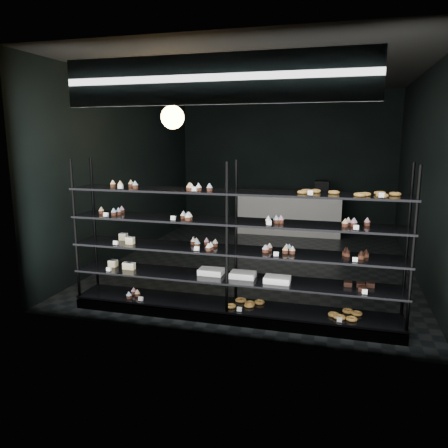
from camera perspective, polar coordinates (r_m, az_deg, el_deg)
The scene contains 5 objects.
room at distance 7.48m, azimuth 5.08°, elevation 6.82°, with size 5.01×6.01×3.20m.
display_shelf at distance 5.28m, azimuth 0.70°, elevation -5.74°, with size 4.00×0.50×1.91m.
signage at distance 4.64m, azimuth -1.52°, elevation 18.40°, with size 3.30×0.05×0.50m.
pendant_lamp at distance 6.37m, azimuth -6.74°, elevation 13.69°, with size 0.33×0.33×0.89m.
service_counter at distance 10.04m, azimuth 8.57°, elevation 1.56°, with size 2.41×0.65×1.23m.
Camera 1 is at (1.33, -7.34, 2.17)m, focal length 35.00 mm.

